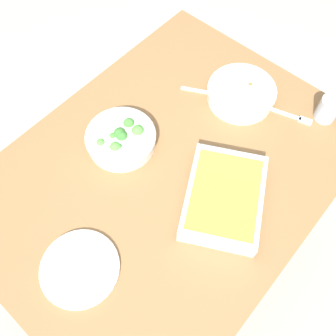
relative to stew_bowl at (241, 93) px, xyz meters
name	(u,v)px	position (x,y,z in m)	size (l,w,h in m)	color
ground_plane	(168,240)	(-0.38, 0.01, -0.77)	(6.00, 6.00, 0.00)	#B2A899
dining_table	(168,181)	(-0.38, 0.01, -0.12)	(1.20, 0.90, 0.74)	olive
stew_bowl	(241,93)	(0.00, 0.00, 0.00)	(0.24, 0.24, 0.06)	white
broccoli_bowl	(121,138)	(-0.41, 0.18, 0.00)	(0.23, 0.23, 0.07)	white
baking_dish	(224,197)	(-0.35, -0.19, 0.00)	(0.37, 0.34, 0.06)	silver
drink_cup	(328,110)	(0.13, -0.26, 0.01)	(0.07, 0.07, 0.08)	#B2BCC6
side_plate	(80,268)	(-0.78, -0.02, -0.03)	(0.22, 0.22, 0.01)	silver
spoon_by_stew	(212,93)	(-0.05, 0.09, -0.03)	(0.10, 0.16, 0.01)	silver
fork_on_table	(290,116)	(0.05, -0.17, -0.03)	(0.07, 0.17, 0.01)	silver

